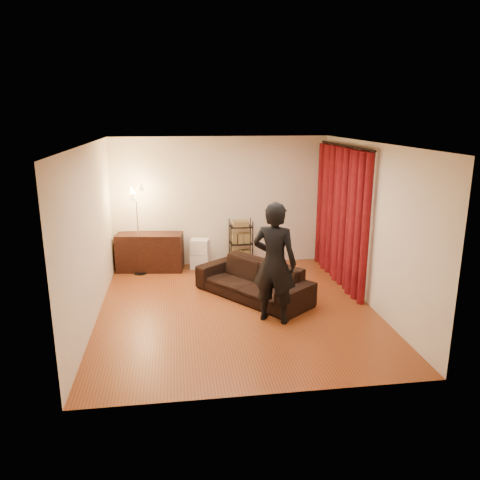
{
  "coord_description": "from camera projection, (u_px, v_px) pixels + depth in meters",
  "views": [
    {
      "loc": [
        -0.94,
        -7.17,
        3.14
      ],
      "look_at": [
        0.1,
        0.3,
        1.1
      ],
      "focal_mm": 35.0,
      "sensor_mm": 36.0,
      "label": 1
    }
  ],
  "objects": [
    {
      "name": "ceiling",
      "position": [
        236.0,
        144.0,
        7.09
      ],
      "size": [
        5.0,
        5.0,
        0.0
      ],
      "primitive_type": "plane",
      "rotation": [
        3.14,
        0.0,
        0.0
      ],
      "color": "white",
      "rests_on": "ground"
    },
    {
      "name": "wall_left",
      "position": [
        91.0,
        235.0,
        7.14
      ],
      "size": [
        0.0,
        5.0,
        5.0
      ],
      "primitive_type": "plane",
      "rotation": [
        1.57,
        0.0,
        1.57
      ],
      "color": "beige",
      "rests_on": "ground"
    },
    {
      "name": "wire_shelf",
      "position": [
        241.0,
        243.0,
        9.85
      ],
      "size": [
        0.52,
        0.43,
        1.0
      ],
      "primitive_type": null,
      "rotation": [
        0.0,
        0.0,
        0.27
      ],
      "color": "black",
      "rests_on": "ground"
    },
    {
      "name": "floor_lamp",
      "position": [
        138.0,
        231.0,
        9.27
      ],
      "size": [
        0.42,
        0.42,
        1.79
      ],
      "primitive_type": null,
      "rotation": [
        0.0,
        0.0,
        0.38
      ],
      "color": "silver",
      "rests_on": "ground"
    },
    {
      "name": "curtain_rod",
      "position": [
        345.0,
        146.0,
        8.48
      ],
      "size": [
        0.04,
        2.65,
        0.04
      ],
      "primitive_type": "cylinder",
      "rotation": [
        1.57,
        0.0,
        0.0
      ],
      "color": "black",
      "rests_on": "wall_right"
    },
    {
      "name": "wall_right",
      "position": [
        371.0,
        225.0,
        7.74
      ],
      "size": [
        0.0,
        5.0,
        5.0
      ],
      "primitive_type": "plane",
      "rotation": [
        1.57,
        0.0,
        -1.57
      ],
      "color": "beige",
      "rests_on": "ground"
    },
    {
      "name": "person",
      "position": [
        274.0,
        263.0,
        7.11
      ],
      "size": [
        0.83,
        0.74,
        1.89
      ],
      "primitive_type": "imported",
      "rotation": [
        0.0,
        0.0,
        2.62
      ],
      "color": "black",
      "rests_on": "ground"
    },
    {
      "name": "curtain",
      "position": [
        340.0,
        216.0,
        8.82
      ],
      "size": [
        0.22,
        2.65,
        2.55
      ],
      "primitive_type": null,
      "color": "maroon",
      "rests_on": "ground"
    },
    {
      "name": "wall_back",
      "position": [
        221.0,
        202.0,
        9.83
      ],
      "size": [
        5.0,
        0.0,
        5.0
      ],
      "primitive_type": "plane",
      "rotation": [
        1.57,
        0.0,
        0.0
      ],
      "color": "beige",
      "rests_on": "ground"
    },
    {
      "name": "sofa",
      "position": [
        253.0,
        280.0,
        8.2
      ],
      "size": [
        1.99,
        2.21,
        0.63
      ],
      "primitive_type": "imported",
      "rotation": [
        0.0,
        0.0,
        -0.91
      ],
      "color": "black",
      "rests_on": "ground"
    },
    {
      "name": "floor",
      "position": [
        237.0,
        308.0,
        7.79
      ],
      "size": [
        5.0,
        5.0,
        0.0
      ],
      "primitive_type": "plane",
      "color": "brown",
      "rests_on": "ground"
    },
    {
      "name": "media_cabinet",
      "position": [
        150.0,
        252.0,
        9.62
      ],
      "size": [
        1.39,
        0.68,
        0.78
      ],
      "primitive_type": "cube",
      "rotation": [
        0.0,
        0.0,
        -0.14
      ],
      "color": "black",
      "rests_on": "ground"
    },
    {
      "name": "wall_front",
      "position": [
        267.0,
        285.0,
        5.05
      ],
      "size": [
        5.0,
        0.0,
        5.0
      ],
      "primitive_type": "plane",
      "rotation": [
        -1.57,
        0.0,
        0.0
      ],
      "color": "beige",
      "rests_on": "ground"
    },
    {
      "name": "storage_boxes",
      "position": [
        200.0,
        254.0,
        9.76
      ],
      "size": [
        0.45,
        0.4,
        0.63
      ],
      "primitive_type": null,
      "rotation": [
        0.0,
        0.0,
        -0.29
      ],
      "color": "silver",
      "rests_on": "ground"
    }
  ]
}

